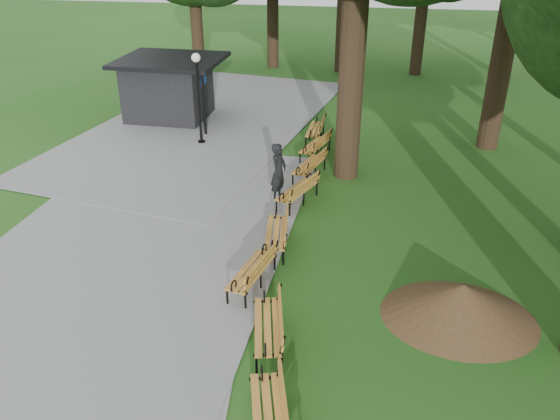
% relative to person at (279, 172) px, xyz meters
% --- Properties ---
extents(ground, '(100.00, 100.00, 0.00)m').
position_rel_person_xyz_m(ground, '(0.62, -7.51, -0.89)').
color(ground, '#225618').
rests_on(ground, ground).
extents(path, '(12.00, 38.00, 0.06)m').
position_rel_person_xyz_m(path, '(-3.38, -4.51, -0.86)').
color(path, gray).
rests_on(path, ground).
extents(person, '(0.58, 0.74, 1.79)m').
position_rel_person_xyz_m(person, '(0.00, 0.00, 0.00)').
color(person, black).
rests_on(person, ground).
extents(kiosk, '(4.20, 3.67, 2.58)m').
position_rel_person_xyz_m(kiosk, '(-5.90, 6.96, 0.39)').
color(kiosk, black).
rests_on(kiosk, ground).
extents(lamp_post, '(0.32, 0.32, 3.38)m').
position_rel_person_xyz_m(lamp_post, '(-3.70, 4.22, 1.52)').
color(lamp_post, black).
rests_on(lamp_post, ground).
extents(dirt_mound, '(2.76, 2.76, 0.85)m').
position_rel_person_xyz_m(dirt_mound, '(4.76, -5.02, -0.47)').
color(dirt_mound, '#47301C').
rests_on(dirt_mound, ground).
extents(bench_2, '(1.10, 2.00, 0.88)m').
position_rel_person_xyz_m(bench_2, '(1.32, -8.68, -0.45)').
color(bench_2, '#C9822E').
rests_on(bench_2, ground).
extents(bench_3, '(1.02, 1.99, 0.88)m').
position_rel_person_xyz_m(bench_3, '(0.90, -6.50, -0.45)').
color(bench_3, '#C9822E').
rests_on(bench_3, ground).
extents(bench_4, '(1.04, 1.99, 0.88)m').
position_rel_person_xyz_m(bench_4, '(0.18, -4.64, -0.45)').
color(bench_4, '#C9822E').
rests_on(bench_4, ground).
extents(bench_5, '(0.86, 1.96, 0.88)m').
position_rel_person_xyz_m(bench_5, '(0.42, -2.81, -0.45)').
color(bench_5, '#C9822E').
rests_on(bench_5, ground).
extents(bench_6, '(1.30, 2.00, 0.88)m').
position_rel_person_xyz_m(bench_6, '(0.60, -0.24, -0.45)').
color(bench_6, '#C9822E').
rests_on(bench_6, ground).
extents(bench_7, '(1.14, 2.00, 0.88)m').
position_rel_person_xyz_m(bench_7, '(0.72, 1.74, -0.45)').
color(bench_7, '#C9822E').
rests_on(bench_7, ground).
extents(bench_8, '(1.15, 2.00, 0.88)m').
position_rel_person_xyz_m(bench_8, '(0.71, 3.55, -0.45)').
color(bench_8, '#C9822E').
rests_on(bench_8, ground).
extents(bench_9, '(0.70, 1.92, 0.88)m').
position_rel_person_xyz_m(bench_9, '(0.50, 5.26, -0.45)').
color(bench_9, '#C9822E').
rests_on(bench_9, ground).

